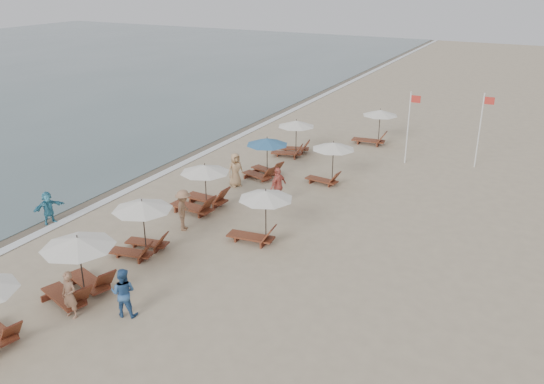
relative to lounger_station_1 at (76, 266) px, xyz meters
The scene contains 19 objects.
ground 6.15m from the lounger_station_1, ahead, with size 160.00×160.00×0.00m, color tan.
wet_sand_band 12.69m from the lounger_station_1, 121.06° to the left, with size 3.20×140.00×0.01m, color #6B5E4C.
foam_line 12.08m from the lounger_station_1, 115.74° to the left, with size 0.50×140.00×0.02m, color white.
lounger_station_1 is the anchor object (origin of this frame).
lounger_station_2 3.46m from the lounger_station_1, 91.95° to the left, with size 2.48×2.32×2.28m.
lounger_station_3 8.24m from the lounger_station_1, 93.92° to the left, with size 2.75×2.28×2.21m.
lounger_station_4 13.39m from the lounger_station_1, 90.02° to the left, with size 2.47×2.24×2.19m.
lounger_station_5 17.60m from the lounger_station_1, 90.97° to the left, with size 2.51×2.27×2.15m.
inland_station_0 7.37m from the lounger_station_1, 62.02° to the left, with size 2.69×2.24×2.22m.
inland_station_1 14.48m from the lounger_station_1, 76.17° to the left, with size 2.52×2.24×2.22m.
inland_station_2 22.24m from the lounger_station_1, 81.32° to the left, with size 2.79×2.24×2.22m.
beachgoer_near 1.25m from the lounger_station_1, 56.86° to the right, with size 0.59×0.39×1.62m, color #A47559.
beachgoer_mid_a 2.14m from the lounger_station_1, ahead, with size 0.82×0.64×1.68m, color #305B92.
beachgoer_mid_b 6.04m from the lounger_station_1, 89.59° to the left, with size 1.17×0.67×1.81m, color #996D4E.
beachgoer_far_a 10.64m from the lounger_station_1, 77.18° to the left, with size 1.09×0.45×1.86m, color #D16353.
beachgoer_far_b 11.57m from the lounger_station_1, 93.39° to the left, with size 0.86×0.56×1.76m, color tan.
waterline_walker 6.83m from the lounger_station_1, 145.67° to the left, with size 1.38×0.44×1.48m, color teal.
flag_pole_near 20.21m from the lounger_station_1, 72.22° to the left, with size 0.60×0.08×4.16m.
flag_pole_far 22.61m from the lounger_station_1, 64.10° to the left, with size 0.60×0.08×4.23m.
Camera 1 is at (7.45, -12.50, 10.46)m, focal length 37.06 mm.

